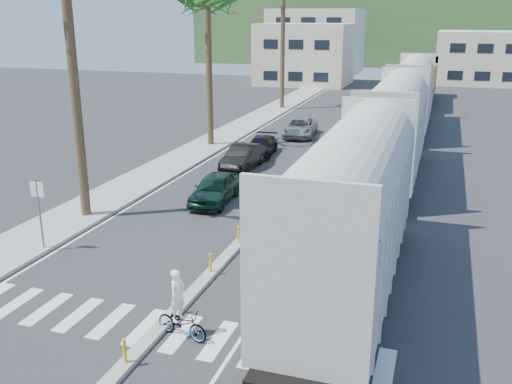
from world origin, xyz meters
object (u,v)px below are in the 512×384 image
Objects in this scene: car_second at (243,157)px; street_sign at (39,205)px; car_lead at (215,188)px; cyclist at (181,316)px.

street_sign is at bearing -101.50° from car_second.
car_lead is 12.69m from cyclist.
street_sign is 1.40× the size of cyclist.
street_sign reaches higher than car_second.
cyclist is at bearing -75.87° from car_lead.
street_sign reaches higher than cyclist.
car_lead is at bearing -81.35° from car_second.
street_sign is 9.18m from cyclist.
street_sign is 15.11m from car_second.
car_second is 2.10× the size of cyclist.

